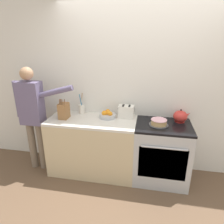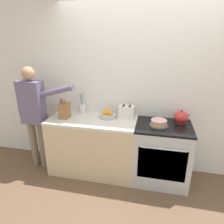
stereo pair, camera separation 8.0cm
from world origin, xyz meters
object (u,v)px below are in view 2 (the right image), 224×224
layer_cake (159,123)px  fruit_bowl (108,115)px  utensil_crock (82,108)px  tea_kettle (181,117)px  toaster (127,112)px  person_baker (34,111)px  stove_range (161,153)px  knife_block (65,110)px

layer_cake → fruit_bowl: (-0.75, 0.14, 0.00)m
utensil_crock → tea_kettle: bearing=-2.4°
layer_cake → toaster: size_ratio=1.08×
utensil_crock → person_baker: person_baker is taller
stove_range → tea_kettle: bearing=35.0°
person_baker → layer_cake: bearing=3.3°
stove_range → utensil_crock: (-1.27, 0.23, 0.52)m
fruit_bowl → layer_cake: bearing=-10.8°
stove_range → knife_block: knife_block is taller
person_baker → tea_kettle: bearing=7.8°
fruit_bowl → toaster: (0.28, 0.06, 0.05)m
utensil_crock → person_baker: 0.73m
utensil_crock → toaster: 0.72m
knife_block → person_baker: person_baker is taller
knife_block → fruit_bowl: knife_block is taller
knife_block → fruit_bowl: size_ratio=1.21×
utensil_crock → fruit_bowl: utensil_crock is taller
stove_range → fruit_bowl: 0.97m
layer_cake → person_baker: size_ratio=0.16×
stove_range → toaster: toaster is taller
tea_kettle → person_baker: bearing=-173.7°
toaster → stove_range: bearing=-18.1°
toaster → tea_kettle: bearing=-1.4°
tea_kettle → utensil_crock: utensil_crock is taller
person_baker → knife_block: bearing=8.1°
knife_block → person_baker: size_ratio=0.19×
tea_kettle → knife_block: size_ratio=0.78×
stove_range → person_baker: 2.01m
tea_kettle → toaster: (-0.78, 0.02, 0.01)m
toaster → person_baker: (-1.39, -0.26, 0.00)m
knife_block → toaster: knife_block is taller
stove_range → layer_cake: (-0.07, -0.02, 0.48)m
layer_cake → toaster: 0.52m
tea_kettle → utensil_crock: size_ratio=0.72×
tea_kettle → person_baker: 2.18m
fruit_bowl → person_baker: bearing=-169.7°
tea_kettle → fruit_bowl: 1.06m
stove_range → utensil_crock: bearing=169.9°
layer_cake → utensil_crock: size_ratio=0.80×
layer_cake → stove_range: bearing=15.9°
layer_cake → utensil_crock: (-1.19, 0.25, 0.04)m
knife_block → person_baker: (-0.48, -0.06, -0.02)m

